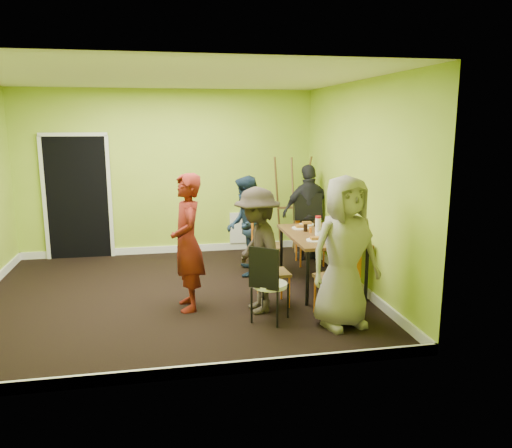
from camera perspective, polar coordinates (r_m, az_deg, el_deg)
The scene contains 28 objects.
ground at distance 6.79m, azimuth -9.26°, elevation -8.02°, with size 5.00×5.00×0.00m, color black.
room_walls at distance 6.57m, azimuth -9.76°, elevation 0.25°, with size 5.04×4.54×2.82m.
dining_table at distance 6.92m, azimuth 7.43°, elevation -1.57°, with size 0.90×1.50×0.75m.
chair_left_far at distance 7.34m, azimuth 0.52°, elevation -1.82°, with size 0.49×0.49×0.99m.
chair_left_near at distance 6.20m, azimuth 1.36°, elevation -4.90°, with size 0.39×0.39×0.89m.
chair_back_end at distance 8.17m, azimuth 5.99°, elevation 1.16°, with size 0.49×0.57×1.11m.
chair_front_end at distance 5.86m, azimuth 9.60°, elevation -5.40°, with size 0.49×0.49×1.01m.
chair_bentwood at distance 5.67m, azimuth 1.36°, elevation -6.47°, with size 0.49×0.50×0.91m.
easel at distance 8.69m, azimuth 4.02°, elevation 2.15°, with size 0.68×0.64×1.69m.
plate_near_left at distance 7.24m, azimuth 5.10°, elevation -0.45°, with size 0.25×0.25×0.01m, color white.
plate_near_right at distance 6.52m, azimuth 6.81°, elevation -1.84°, with size 0.24×0.24×0.01m, color white.
plate_far_back at distance 7.49m, azimuth 5.83°, elevation -0.05°, with size 0.23×0.23×0.01m, color white.
plate_far_front at distance 6.38m, azimuth 9.18°, elevation -2.21°, with size 0.26×0.26×0.01m, color white.
plate_wall_back at distance 7.18m, azimuth 9.36°, elevation -0.65°, with size 0.21×0.21×0.01m, color white.
plate_wall_front at distance 6.87m, azimuth 9.55°, elevation -1.22°, with size 0.24×0.24×0.01m, color white.
thermos at distance 6.83m, azimuth 7.10°, elevation -0.28°, with size 0.08×0.08×0.23m, color white.
blue_bottle at distance 6.66m, azimuth 10.45°, elevation -0.86°, with size 0.07×0.07×0.19m, color #1728AC.
orange_bottle at distance 6.97m, azimuth 6.23°, elevation -0.68°, with size 0.03×0.03×0.07m, color orange.
glass_mid at distance 7.03m, azimuth 5.68°, elevation -0.45°, with size 0.06×0.06×0.10m, color black.
glass_back at distance 7.36m, azimuth 6.87°, elevation 0.06°, with size 0.07×0.07×0.10m, color black.
glass_front at distance 6.57m, azimuth 9.94°, elevation -1.46°, with size 0.06×0.06×0.09m, color black.
cup_a at distance 6.65m, azimuth 7.29°, elevation -1.24°, with size 0.11×0.11×0.09m, color white.
cup_b at distance 6.97m, azimuth 8.10°, elevation -0.68°, with size 0.09×0.09×0.08m, color white.
person_standing at distance 6.07m, azimuth -7.86°, elevation -2.10°, with size 0.61×0.40×1.67m, color maroon.
person_left_far at distance 7.41m, azimuth -1.22°, elevation -0.22°, with size 0.72×0.56×1.49m, color #152536.
person_left_near at distance 5.95m, azimuth 0.17°, elevation -3.05°, with size 0.98×0.56×1.52m, color #2B241D.
person_back_end at distance 8.30m, azimuth 6.06°, elevation 1.34°, with size 0.93×0.39×1.58m, color black.
person_front_end at distance 5.59m, azimuth 10.08°, elevation -3.20°, with size 0.83×0.54×1.71m, color gray.
Camera 1 is at (-0.12, -6.40, 2.27)m, focal length 35.00 mm.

